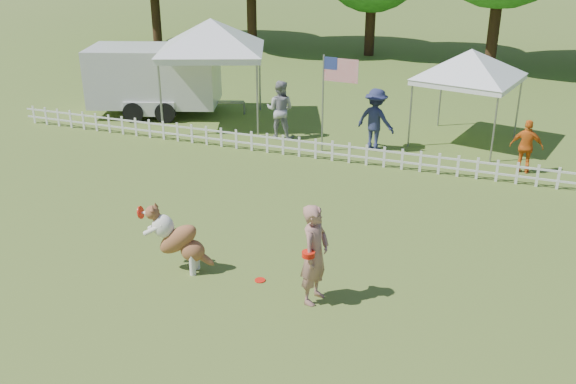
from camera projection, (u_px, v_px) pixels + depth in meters
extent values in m
plane|color=#42621F|center=(238.00, 281.00, 12.22)|extent=(120.00, 120.00, 0.00)
imported|color=#A06D60|center=(315.00, 254.00, 11.27)|extent=(0.55, 0.74, 1.88)
cylinder|color=red|center=(260.00, 280.00, 12.25)|extent=(0.23, 0.23, 0.02)
imported|color=#949398|center=(280.00, 110.00, 19.91)|extent=(0.93, 0.75, 1.83)
imported|color=#252A4F|center=(376.00, 120.00, 18.89)|extent=(1.34, 1.01, 1.85)
imported|color=orange|center=(526.00, 147.00, 17.21)|extent=(0.88, 0.40, 1.48)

